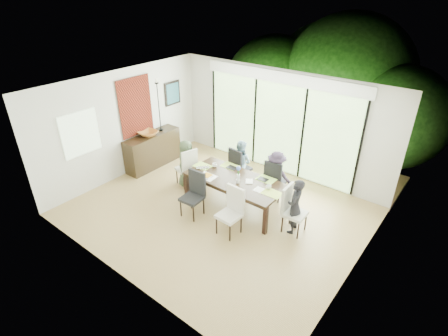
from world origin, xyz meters
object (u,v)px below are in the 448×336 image
Objects in this scene: cup_b at (238,181)px; sideboard at (153,150)px; chair_far_right at (276,179)px; bowl at (148,133)px; cup_a at (215,165)px; chair_far_left at (241,166)px; chair_near_right at (229,212)px; person_far_right at (276,176)px; chair_left_end at (186,166)px; person_left_end at (186,163)px; chair_near_left at (192,195)px; cup_c at (269,187)px; chair_right_end at (295,210)px; vase at (238,176)px; person_right_end at (295,206)px; person_far_left at (240,163)px; laptop at (203,169)px; table_top at (235,180)px.

cup_b is 0.06× the size of sideboard.
bowl is at bearing 7.76° from chair_far_right.
chair_far_right is at bearing 29.25° from cup_a.
chair_far_right is (1.00, 0.00, 0.00)m from chair_far_left.
person_far_right is at bearing 91.08° from chair_near_right.
chair_left_end is 8.87× the size of cup_a.
cup_a is at bearing 142.40° from chair_near_right.
chair_left_end is 1.67m from cup_b.
chair_far_right is 0.85× the size of person_far_right.
chair_near_left is at bearing -141.54° from person_left_end.
cup_c is at bearing -97.43° from person_left_end.
vase is (-1.45, 0.05, 0.24)m from chair_right_end.
person_right_end reaches higher than sideboard.
chair_far_right is 0.62× the size of sideboard.
person_far_left is at bearing -61.08° from person_left_end.
chair_far_right is at bearing -102.27° from person_far_right.
laptop is 1.66m from cup_c.
chair_far_left is (1.05, 0.85, 0.00)m from chair_left_end.
chair_near_left is 0.85× the size of person_right_end.
person_far_left is at bearing -3.60° from chair_far_right.
person_far_right is 3.56m from bowl.
chair_far_right is at bearing -77.22° from person_left_end.
chair_far_right is 0.85× the size of person_right_end.
person_far_right reaches higher than table_top.
bowl reaches higher than cup_b.
person_left_end reaches higher than chair_right_end.
person_right_end is (1.48, 0.00, -0.07)m from table_top.
person_left_end reaches higher than sideboard.
chair_right_end is 2.12m from person_far_left.
chair_right_end is at bearing 4.24° from cup_b.
cup_c reaches higher than table_top.
chair_right_end reaches higher than laptop.
chair_right_end is 3.33× the size of laptop.
cup_c is (0.25, -0.75, 0.23)m from chair_far_right.
person_left_end reaches higher than cup_c.
person_far_right is (1.05, 1.70, 0.09)m from chair_near_left.
chair_near_right is 9.17× the size of vase.
sideboard is at bearing -81.00° from chair_left_end.
table_top is at bearing 87.85° from chair_right_end.
bowl reaches higher than chair_far_left.
cup_a is at bearing 163.61° from cup_b.
person_far_right is at bearing 108.90° from cup_c.
chair_left_end is 0.85m from cup_a.
chair_far_left is at bearing 117.90° from table_top.
person_right_end is 1.44m from vase.
bowl is at bearing 86.79° from chair_right_end.
person_right_end reaches higher than chair_near_right.
chair_far_left is 0.09m from person_far_left.
vase is (-1.43, 0.05, 0.15)m from person_right_end.
chair_near_right is 1.57m from laptop.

